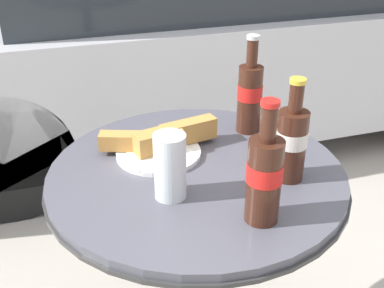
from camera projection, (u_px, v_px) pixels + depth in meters
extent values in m
cylinder|color=#333333|center=(196.00, 178.00, 1.14)|extent=(0.71, 0.71, 0.01)
cylinder|color=#4C4C56|center=(196.00, 173.00, 1.13)|extent=(0.69, 0.69, 0.02)
cylinder|color=#3D1E14|center=(249.00, 100.00, 1.27)|extent=(0.06, 0.06, 0.18)
cylinder|color=red|center=(250.00, 92.00, 1.25)|extent=(0.07, 0.07, 0.04)
cylinder|color=#3D1E14|center=(252.00, 53.00, 1.21)|extent=(0.03, 0.03, 0.07)
cylinder|color=silver|center=(253.00, 37.00, 1.19)|extent=(0.03, 0.03, 0.01)
cylinder|color=#3D1E14|center=(291.00, 146.00, 1.06)|extent=(0.07, 0.07, 0.16)
cylinder|color=silver|center=(292.00, 138.00, 1.05)|extent=(0.07, 0.07, 0.04)
cylinder|color=#3D1E14|center=(296.00, 98.00, 1.00)|extent=(0.03, 0.03, 0.07)
cylinder|color=gold|center=(298.00, 81.00, 0.99)|extent=(0.03, 0.03, 0.01)
cylinder|color=#3D1E14|center=(264.00, 181.00, 0.92)|extent=(0.07, 0.07, 0.18)
cylinder|color=red|center=(265.00, 172.00, 0.91)|extent=(0.07, 0.07, 0.04)
cylinder|color=#3D1E14|center=(269.00, 124.00, 0.86)|extent=(0.03, 0.03, 0.07)
cylinder|color=red|center=(270.00, 103.00, 0.84)|extent=(0.04, 0.04, 0.01)
cylinder|color=#C68923|center=(170.00, 173.00, 1.00)|extent=(0.06, 0.06, 0.11)
cylinder|color=silver|center=(170.00, 166.00, 1.00)|extent=(0.07, 0.07, 0.15)
cylinder|color=white|center=(159.00, 153.00, 1.18)|extent=(0.21, 0.21, 0.01)
cube|color=white|center=(159.00, 150.00, 1.18)|extent=(0.16, 0.16, 0.00)
cube|color=#B77F3D|center=(122.00, 141.00, 1.18)|extent=(0.12, 0.08, 0.04)
cube|color=#B77F3D|center=(158.00, 141.00, 1.17)|extent=(0.13, 0.07, 0.05)
cube|color=#B77F3D|center=(189.00, 131.00, 1.21)|extent=(0.15, 0.07, 0.05)
cube|color=#B7B7BC|center=(208.00, 44.00, 3.03)|extent=(3.97, 1.72, 0.62)
cylinder|color=black|center=(315.00, 26.00, 4.08)|extent=(0.62, 0.21, 0.62)
cylinder|color=black|center=(10.00, 53.00, 3.42)|extent=(0.62, 0.21, 0.62)
cylinder|color=black|center=(5.00, 153.00, 2.15)|extent=(0.62, 0.21, 0.62)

